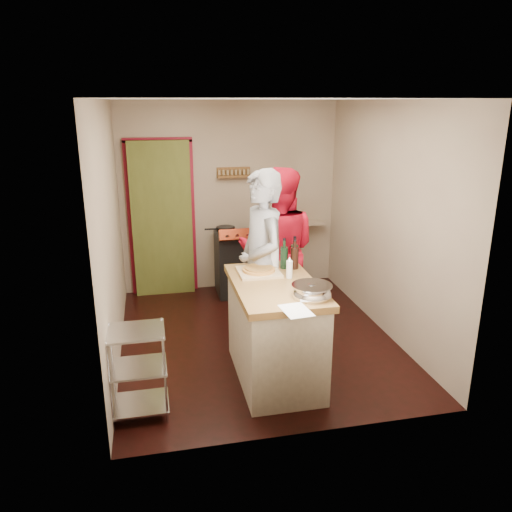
{
  "coord_description": "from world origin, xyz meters",
  "views": [
    {
      "loc": [
        -1.09,
        -5.03,
        2.58
      ],
      "look_at": [
        -0.01,
        0.0,
        0.98
      ],
      "focal_mm": 35.0,
      "sensor_mm": 36.0,
      "label": 1
    }
  ],
  "objects_px": {
    "person_stripe": "(261,266)",
    "person_red": "(278,251)",
    "stove": "(238,262)",
    "wire_shelving": "(138,369)",
    "island": "(275,329)"
  },
  "relations": [
    {
      "from": "person_stripe",
      "to": "person_red",
      "type": "height_order",
      "value": "person_stripe"
    },
    {
      "from": "stove",
      "to": "person_red",
      "type": "height_order",
      "value": "person_red"
    },
    {
      "from": "person_stripe",
      "to": "person_red",
      "type": "xyz_separation_m",
      "value": [
        0.33,
        0.57,
        -0.03
      ]
    },
    {
      "from": "stove",
      "to": "wire_shelving",
      "type": "height_order",
      "value": "stove"
    },
    {
      "from": "person_red",
      "to": "wire_shelving",
      "type": "bearing_deg",
      "value": 58.19
    },
    {
      "from": "island",
      "to": "person_red",
      "type": "height_order",
      "value": "person_red"
    },
    {
      "from": "stove",
      "to": "person_stripe",
      "type": "height_order",
      "value": "person_stripe"
    },
    {
      "from": "wire_shelving",
      "to": "person_red",
      "type": "relative_size",
      "value": 0.42
    },
    {
      "from": "wire_shelving",
      "to": "person_stripe",
      "type": "xyz_separation_m",
      "value": [
        1.26,
        0.87,
        0.54
      ]
    },
    {
      "from": "stove",
      "to": "island",
      "type": "relative_size",
      "value": 0.69
    },
    {
      "from": "stove",
      "to": "person_stripe",
      "type": "distance_m",
      "value": 1.83
    },
    {
      "from": "person_stripe",
      "to": "island",
      "type": "bearing_deg",
      "value": -8.2
    },
    {
      "from": "island",
      "to": "person_stripe",
      "type": "distance_m",
      "value": 0.69
    },
    {
      "from": "stove",
      "to": "island",
      "type": "distance_m",
      "value": 2.27
    },
    {
      "from": "person_stripe",
      "to": "person_red",
      "type": "relative_size",
      "value": 1.03
    }
  ]
}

